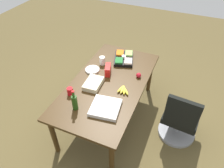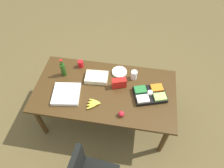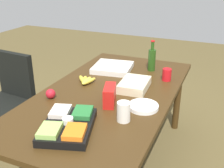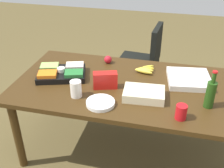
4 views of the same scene
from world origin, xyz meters
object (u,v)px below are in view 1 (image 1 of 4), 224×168
wine_bottle (75,102)px  veggie_tray (124,58)px  apple_red (139,75)px  red_solo_cup (70,91)px  conference_table (109,86)px  mayo_jar (102,61)px  chip_bag_red (108,70)px  sheet_cake (93,84)px  paper_plate_stack (92,70)px  banana_bunch (123,90)px  pizza_box (105,108)px  office_chair (180,121)px

wine_bottle → veggie_tray: bearing=171.6°
apple_red → red_solo_cup: bearing=-46.0°
conference_table → red_solo_cup: size_ratio=17.89×
mayo_jar → chip_bag_red: bearing=44.1°
sheet_cake → paper_plate_stack: sheet_cake is taller
mayo_jar → apple_red: (0.10, 0.64, -0.03)m
apple_red → chip_bag_red: chip_bag_red is taller
sheet_cake → veggie_tray: size_ratio=0.65×
apple_red → banana_bunch: size_ratio=0.41×
banana_bunch → paper_plate_stack: banana_bunch is taller
conference_table → sheet_cake: (0.15, -0.17, 0.11)m
sheet_cake → chip_bag_red: (-0.34, 0.08, 0.04)m
pizza_box → sheet_cake: bearing=-143.0°
conference_table → office_chair: (-0.03, 1.10, -0.32)m
office_chair → red_solo_cup: 1.62m
office_chair → mayo_jar: bearing=-103.9°
chip_bag_red → veggie_tray: bearing=167.1°
office_chair → veggie_tray: 1.31m
pizza_box → wine_bottle: bearing=-76.3°
apple_red → paper_plate_stack: 0.72m
mayo_jar → red_solo_cup: bearing=-7.0°
veggie_tray → wine_bottle: wine_bottle is taller
conference_table → veggie_tray: 0.63m
red_solo_cup → paper_plate_stack: size_ratio=0.50×
office_chair → mayo_jar: (-0.34, -1.38, 0.46)m
paper_plate_stack → red_solo_cup: bearing=-3.0°
wine_bottle → apple_red: bearing=149.2°
pizza_box → chip_bag_red: bearing=-166.7°
banana_bunch → red_solo_cup: size_ratio=1.68×
mayo_jar → veggie_tray: size_ratio=0.28×
mayo_jar → pizza_box: size_ratio=0.38×
veggie_tray → pizza_box: 1.13m
sheet_cake → chip_bag_red: chip_bag_red is taller
veggie_tray → office_chair: bearing=62.0°
pizza_box → wine_bottle: size_ratio=1.19×
conference_table → wine_bottle: wine_bottle is taller
conference_table → chip_bag_red: bearing=-152.9°
mayo_jar → wine_bottle: bearing=5.5°
sheet_cake → veggie_tray: veggie_tray is taller
apple_red → sheet_cake: apple_red is taller
conference_table → wine_bottle: 0.69m
sheet_cake → banana_bunch: bearing=96.7°
wine_bottle → sheet_cake: bearing=179.1°
apple_red → office_chair: bearing=71.5°
pizza_box → paper_plate_stack: bearing=-149.5°
office_chair → sheet_cake: 1.36m
red_solo_cup → chip_bag_red: size_ratio=0.55×
office_chair → mayo_jar: 1.49m
conference_table → red_solo_cup: bearing=-40.7°
conference_table → mayo_jar: (-0.38, -0.28, 0.14)m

